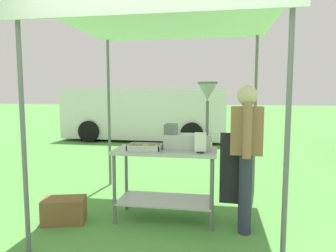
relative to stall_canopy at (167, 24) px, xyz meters
The scene contains 9 objects.
ground_plane 5.48m from the stall_canopy, 87.85° to the left, with size 70.00×70.00×0.00m, color #519342.
stall_canopy is the anchor object (origin of this frame).
donut_cart 1.72m from the stall_canopy, 90.00° to the right, with size 1.22×0.56×0.86m.
donut_tray 1.48m from the stall_canopy, 139.97° to the right, with size 0.38×0.28×0.07m.
donut_fryer 1.26m from the stall_canopy, ahead, with size 0.61×0.28×0.80m.
menu_sign 1.46m from the stall_canopy, 30.76° to the right, with size 0.13×0.05×0.23m.
vendor 1.72m from the stall_canopy, 13.61° to the right, with size 0.46×0.53×1.61m.
supply_crate 2.51m from the stall_canopy, 161.81° to the right, with size 0.54×0.41×0.29m.
van_white 6.76m from the stall_canopy, 105.72° to the left, with size 5.30×2.17×1.69m.
Camera 1 is at (0.44, -2.57, 1.51)m, focal length 32.62 mm.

